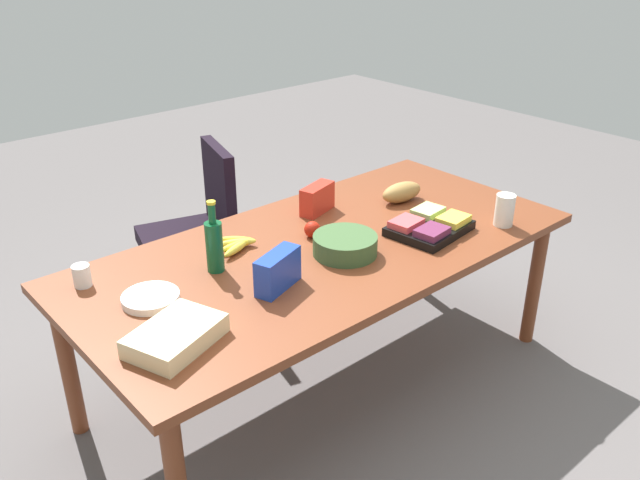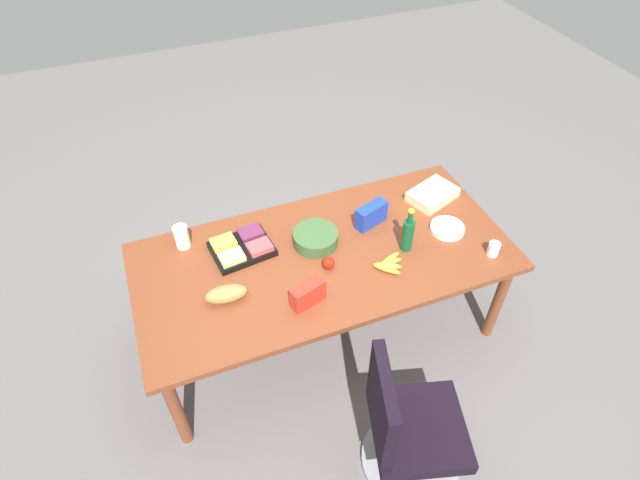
% 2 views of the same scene
% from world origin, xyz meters
% --- Properties ---
extents(ground_plane, '(10.00, 10.00, 0.00)m').
position_xyz_m(ground_plane, '(0.00, 0.00, 0.00)').
color(ground_plane, '#635D5D').
extents(conference_table, '(2.29, 1.09, 0.74)m').
position_xyz_m(conference_table, '(0.00, 0.00, 0.68)').
color(conference_table, brown).
rests_on(conference_table, ground).
extents(office_chair, '(0.60, 0.59, 0.94)m').
position_xyz_m(office_chair, '(0.07, -1.04, 0.36)').
color(office_chair, gray).
rests_on(office_chair, ground).
extents(paper_cup, '(0.08, 0.08, 0.09)m').
position_xyz_m(paper_cup, '(0.96, -0.37, 0.79)').
color(paper_cup, white).
rests_on(paper_cup, conference_table).
extents(salad_bowl, '(0.34, 0.34, 0.09)m').
position_xyz_m(salad_bowl, '(-0.01, 0.12, 0.79)').
color(salad_bowl, '#3A5A31').
rests_on(salad_bowl, conference_table).
extents(fruit_platter, '(0.39, 0.32, 0.07)m').
position_xyz_m(fruit_platter, '(-0.46, 0.21, 0.78)').
color(fruit_platter, black).
rests_on(fruit_platter, conference_table).
extents(wine_bottle, '(0.07, 0.07, 0.31)m').
position_xyz_m(wine_bottle, '(0.49, -0.13, 0.86)').
color(wine_bottle, '#0F4F28').
rests_on(wine_bottle, conference_table).
extents(paper_plate_stack, '(0.26, 0.26, 0.03)m').
position_xyz_m(paper_plate_stack, '(0.82, -0.08, 0.76)').
color(paper_plate_stack, white).
rests_on(paper_plate_stack, conference_table).
extents(apple_red, '(0.09, 0.09, 0.08)m').
position_xyz_m(apple_red, '(-0.01, -0.10, 0.78)').
color(apple_red, '#AD1B0D').
rests_on(apple_red, conference_table).
extents(banana_bunch, '(0.21, 0.18, 0.04)m').
position_xyz_m(banana_bunch, '(0.32, -0.23, 0.77)').
color(banana_bunch, yellow).
rests_on(banana_bunch, conference_table).
extents(sheet_cake, '(0.38, 0.32, 0.07)m').
position_xyz_m(sheet_cake, '(0.89, 0.23, 0.78)').
color(sheet_cake, beige).
rests_on(sheet_cake, conference_table).
extents(bread_loaf, '(0.25, 0.13, 0.10)m').
position_xyz_m(bread_loaf, '(-0.63, -0.13, 0.79)').
color(bread_loaf, '#A47B40').
rests_on(bread_loaf, conference_table).
extents(mayo_jar, '(0.09, 0.09, 0.15)m').
position_xyz_m(mayo_jar, '(-0.78, 0.39, 0.82)').
color(mayo_jar, white).
rests_on(mayo_jar, conference_table).
extents(chip_bag_red, '(0.21, 0.13, 0.14)m').
position_xyz_m(chip_bag_red, '(-0.22, -0.31, 0.81)').
color(chip_bag_red, red).
rests_on(chip_bag_red, conference_table).
extents(chip_bag_blue, '(0.23, 0.15, 0.15)m').
position_xyz_m(chip_bag_blue, '(0.39, 0.16, 0.82)').
color(chip_bag_blue, '#1B3CAB').
rests_on(chip_bag_blue, conference_table).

